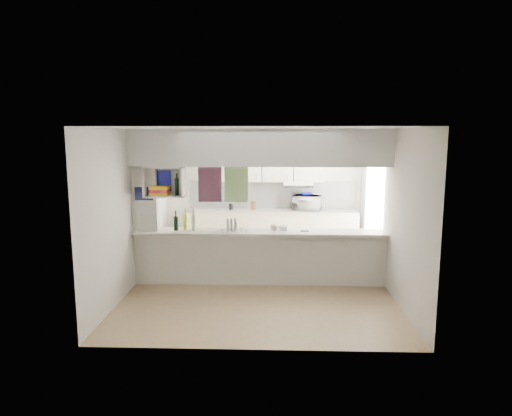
{
  "coord_description": "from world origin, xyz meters",
  "views": [
    {
      "loc": [
        0.2,
        -7.44,
        2.51
      ],
      "look_at": [
        -0.08,
        0.5,
        1.23
      ],
      "focal_mm": 32.0,
      "sensor_mm": 36.0,
      "label": 1
    }
  ],
  "objects_px": {
    "dish_rack": "(234,225)",
    "wine_bottles": "(186,222)",
    "bowl": "(306,194)",
    "microwave": "(307,203)"
  },
  "relations": [
    {
      "from": "wine_bottles",
      "to": "bowl",
      "type": "bearing_deg",
      "value": 44.17
    },
    {
      "from": "bowl",
      "to": "microwave",
      "type": "bearing_deg",
      "value": 14.44
    },
    {
      "from": "bowl",
      "to": "dish_rack",
      "type": "height_order",
      "value": "bowl"
    },
    {
      "from": "microwave",
      "to": "wine_bottles",
      "type": "xyz_separation_m",
      "value": [
        -2.2,
        -2.12,
        -0.02
      ]
    },
    {
      "from": "microwave",
      "to": "bowl",
      "type": "bearing_deg",
      "value": 32.71
    },
    {
      "from": "dish_rack",
      "to": "wine_bottles",
      "type": "height_order",
      "value": "wine_bottles"
    },
    {
      "from": "microwave",
      "to": "bowl",
      "type": "distance_m",
      "value": 0.19
    },
    {
      "from": "microwave",
      "to": "dish_rack",
      "type": "bearing_deg",
      "value": 75.42
    },
    {
      "from": "bowl",
      "to": "dish_rack",
      "type": "bearing_deg",
      "value": -122.51
    },
    {
      "from": "microwave",
      "to": "bowl",
      "type": "relative_size",
      "value": 2.4
    }
  ]
}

